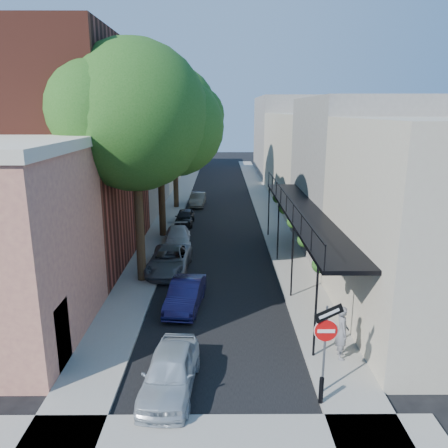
{
  "coord_description": "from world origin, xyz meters",
  "views": [
    {
      "loc": [
        0.16,
        -10.34,
        8.26
      ],
      "look_at": [
        0.28,
        10.63,
        2.8
      ],
      "focal_mm": 35.0,
      "sensor_mm": 36.0,
      "label": 1
    }
  ],
  "objects_px": {
    "bollard": "(321,390)",
    "parked_car_b": "(185,295)",
    "oak_mid": "(166,130)",
    "parked_car_f": "(198,199)",
    "parked_car_a": "(170,372)",
    "pedestrian": "(342,332)",
    "oak_near": "(145,119)",
    "parked_car_d": "(178,237)",
    "sign_post": "(326,334)",
    "oak_far": "(179,111)",
    "parked_car_e": "(185,217)",
    "parked_car_c": "(169,260)"
  },
  "relations": [
    {
      "from": "parked_car_f",
      "to": "parked_car_e",
      "type": "bearing_deg",
      "value": -93.24
    },
    {
      "from": "oak_mid",
      "to": "oak_far",
      "type": "distance_m",
      "value": 9.12
    },
    {
      "from": "parked_car_b",
      "to": "parked_car_f",
      "type": "height_order",
      "value": "parked_car_b"
    },
    {
      "from": "oak_far",
      "to": "parked_car_e",
      "type": "relative_size",
      "value": 3.62
    },
    {
      "from": "oak_near",
      "to": "oak_mid",
      "type": "xyz_separation_m",
      "value": [
        -0.05,
        7.97,
        -0.82
      ]
    },
    {
      "from": "bollard",
      "to": "parked_car_b",
      "type": "relative_size",
      "value": 0.22
    },
    {
      "from": "bollard",
      "to": "parked_car_d",
      "type": "distance_m",
      "value": 16.41
    },
    {
      "from": "oak_near",
      "to": "oak_mid",
      "type": "relative_size",
      "value": 1.12
    },
    {
      "from": "bollard",
      "to": "oak_mid",
      "type": "distance_m",
      "value": 19.96
    },
    {
      "from": "parked_car_a",
      "to": "parked_car_d",
      "type": "height_order",
      "value": "parked_car_a"
    },
    {
      "from": "bollard",
      "to": "oak_mid",
      "type": "bearing_deg",
      "value": 109.9
    },
    {
      "from": "sign_post",
      "to": "oak_mid",
      "type": "bearing_deg",
      "value": 110.86
    },
    {
      "from": "parked_car_d",
      "to": "pedestrian",
      "type": "bearing_deg",
      "value": -67.79
    },
    {
      "from": "oak_mid",
      "to": "parked_car_c",
      "type": "bearing_deg",
      "value": -83.15
    },
    {
      "from": "parked_car_f",
      "to": "oak_far",
      "type": "bearing_deg",
      "value": -155.76
    },
    {
      "from": "bollard",
      "to": "parked_car_a",
      "type": "xyz_separation_m",
      "value": [
        -4.4,
        0.76,
        0.12
      ]
    },
    {
      "from": "parked_car_e",
      "to": "parked_car_f",
      "type": "relative_size",
      "value": 0.93
    },
    {
      "from": "oak_mid",
      "to": "parked_car_d",
      "type": "relative_size",
      "value": 2.6
    },
    {
      "from": "sign_post",
      "to": "oak_far",
      "type": "relative_size",
      "value": 0.25
    },
    {
      "from": "sign_post",
      "to": "parked_car_d",
      "type": "bearing_deg",
      "value": 111.06
    },
    {
      "from": "sign_post",
      "to": "bollard",
      "type": "relative_size",
      "value": 3.74
    },
    {
      "from": "parked_car_e",
      "to": "parked_car_c",
      "type": "bearing_deg",
      "value": -89.65
    },
    {
      "from": "parked_car_b",
      "to": "parked_car_d",
      "type": "height_order",
      "value": "parked_car_b"
    },
    {
      "from": "parked_car_f",
      "to": "parked_car_a",
      "type": "bearing_deg",
      "value": -86.48
    },
    {
      "from": "oak_near",
      "to": "parked_car_d",
      "type": "xyz_separation_m",
      "value": [
        0.77,
        5.67,
        -7.31
      ]
    },
    {
      "from": "sign_post",
      "to": "parked_car_b",
      "type": "bearing_deg",
      "value": 126.97
    },
    {
      "from": "sign_post",
      "to": "parked_car_e",
      "type": "relative_size",
      "value": 0.91
    },
    {
      "from": "sign_post",
      "to": "bollard",
      "type": "distance_m",
      "value": 1.6
    },
    {
      "from": "sign_post",
      "to": "parked_car_b",
      "type": "xyz_separation_m",
      "value": [
        -4.56,
        6.06,
        -1.43
      ]
    },
    {
      "from": "sign_post",
      "to": "parked_car_b",
      "type": "height_order",
      "value": "sign_post"
    },
    {
      "from": "oak_far",
      "to": "parked_car_f",
      "type": "height_order",
      "value": "oak_far"
    },
    {
      "from": "bollard",
      "to": "pedestrian",
      "type": "bearing_deg",
      "value": 63.21
    },
    {
      "from": "sign_post",
      "to": "oak_mid",
      "type": "height_order",
      "value": "oak_mid"
    },
    {
      "from": "sign_post",
      "to": "parked_car_c",
      "type": "xyz_separation_m",
      "value": [
        -5.76,
        10.44,
        -1.41
      ]
    },
    {
      "from": "parked_car_b",
      "to": "parked_car_c",
      "type": "bearing_deg",
      "value": 111.84
    },
    {
      "from": "parked_car_f",
      "to": "pedestrian",
      "type": "distance_m",
      "value": 25.7
    },
    {
      "from": "bollard",
      "to": "oak_near",
      "type": "bearing_deg",
      "value": 123.12
    },
    {
      "from": "parked_car_f",
      "to": "parked_car_c",
      "type": "bearing_deg",
      "value": -89.92
    },
    {
      "from": "parked_car_e",
      "to": "oak_far",
      "type": "bearing_deg",
      "value": 97.5
    },
    {
      "from": "parked_car_b",
      "to": "parked_car_e",
      "type": "height_order",
      "value": "parked_car_b"
    },
    {
      "from": "bollard",
      "to": "parked_car_a",
      "type": "bearing_deg",
      "value": 170.25
    },
    {
      "from": "oak_near",
      "to": "parked_car_b",
      "type": "height_order",
      "value": "oak_near"
    },
    {
      "from": "parked_car_a",
      "to": "parked_car_f",
      "type": "relative_size",
      "value": 1.07
    },
    {
      "from": "oak_mid",
      "to": "parked_car_d",
      "type": "distance_m",
      "value": 6.93
    },
    {
      "from": "oak_mid",
      "to": "pedestrian",
      "type": "xyz_separation_m",
      "value": [
        7.62,
        -15.35,
        -6.0
      ]
    },
    {
      "from": "parked_car_a",
      "to": "parked_car_d",
      "type": "xyz_separation_m",
      "value": [
        -1.2,
        14.67,
        -0.07
      ]
    },
    {
      "from": "bollard",
      "to": "parked_car_e",
      "type": "xyz_separation_m",
      "value": [
        -5.6,
        20.75,
        0.04
      ]
    },
    {
      "from": "sign_post",
      "to": "oak_mid",
      "type": "xyz_separation_m",
      "value": [
        -6.58,
        17.26,
        5.02
      ]
    },
    {
      "from": "parked_car_b",
      "to": "parked_car_c",
      "type": "distance_m",
      "value": 4.55
    },
    {
      "from": "oak_far",
      "to": "parked_car_d",
      "type": "height_order",
      "value": "oak_far"
    }
  ]
}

